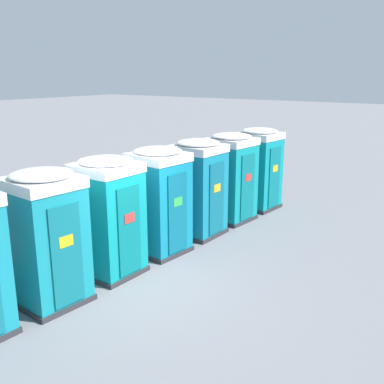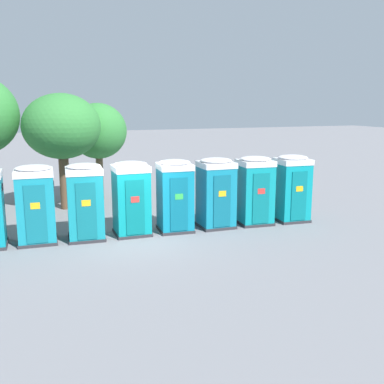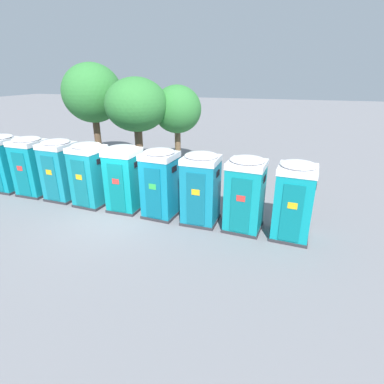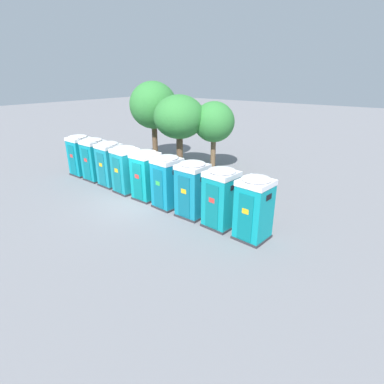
% 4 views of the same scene
% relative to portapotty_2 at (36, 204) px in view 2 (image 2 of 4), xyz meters
% --- Properties ---
extents(ground_plane, '(120.00, 120.00, 0.00)m').
position_rel_portapotty_2_xyz_m(ground_plane, '(3.05, -0.77, -1.28)').
color(ground_plane, slate).
extents(portapotty_2, '(1.27, 1.26, 2.54)m').
position_rel_portapotty_2_xyz_m(portapotty_2, '(0.00, 0.00, 0.00)').
color(portapotty_2, '#2D2D33').
rests_on(portapotty_2, ground).
extents(portapotty_3, '(1.28, 1.29, 2.54)m').
position_rel_portapotty_2_xyz_m(portapotty_3, '(1.54, -0.16, 0.00)').
color(portapotty_3, '#2D2D33').
rests_on(portapotty_3, ground).
extents(portapotty_4, '(1.20, 1.22, 2.54)m').
position_rel_portapotty_2_xyz_m(portapotty_4, '(3.09, -0.17, 0.00)').
color(portapotty_4, '#2D2D33').
rests_on(portapotty_4, ground).
extents(portapotty_5, '(1.27, 1.29, 2.54)m').
position_rel_portapotty_2_xyz_m(portapotty_5, '(4.63, -0.28, 0.00)').
color(portapotty_5, '#2D2D33').
rests_on(portapotty_5, ground).
extents(portapotty_6, '(1.25, 1.23, 2.54)m').
position_rel_portapotty_2_xyz_m(portapotty_6, '(6.17, -0.34, -0.00)').
color(portapotty_6, '#2D2D33').
rests_on(portapotty_6, ground).
extents(portapotty_7, '(1.32, 1.30, 2.54)m').
position_rel_portapotty_2_xyz_m(portapotty_7, '(7.71, -0.42, -0.00)').
color(portapotty_7, '#2D2D33').
rests_on(portapotty_7, ground).
extents(portapotty_8, '(1.27, 1.29, 2.54)m').
position_rel_portapotty_2_xyz_m(portapotty_8, '(9.25, -0.53, 0.00)').
color(portapotty_8, '#2D2D33').
rests_on(portapotty_8, ground).
extents(street_tree_0, '(2.61, 2.61, 4.47)m').
position_rel_portapotty_2_xyz_m(street_tree_0, '(3.04, 5.97, 1.89)').
color(street_tree_0, brown).
rests_on(street_tree_0, ground).
extents(street_tree_2, '(3.21, 3.21, 4.87)m').
position_rel_portapotty_2_xyz_m(street_tree_2, '(1.32, 4.61, 2.20)').
color(street_tree_2, brown).
rests_on(street_tree_2, ground).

